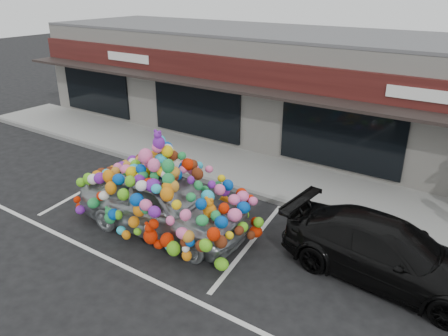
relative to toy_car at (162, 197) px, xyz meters
The scene contains 9 objects.
ground 1.24m from the toy_car, 136.11° to the left, with size 90.00×90.00×0.00m, color black.
shop_building 9.07m from the toy_car, 93.50° to the left, with size 24.00×7.20×4.31m.
sidewalk 4.65m from the toy_car, 96.92° to the left, with size 26.00×3.00×0.15m, color gray.
kerb 3.21m from the toy_car, 100.29° to the left, with size 26.00×0.18×0.16m, color slate.
parking_stripe_left 3.94m from the toy_car, 169.00° to the left, with size 0.12×4.40×0.01m, color silver.
parking_stripe_mid 2.56m from the toy_car, 17.95° to the left, with size 0.12×4.40×0.01m, color silver.
lane_line 2.49m from the toy_car, 50.69° to the right, with size 14.00×0.12×0.01m, color silver.
toy_car is the anchor object (origin of this frame).
black_sedan 5.55m from the toy_car, 12.77° to the left, with size 4.65×1.89×1.35m, color black.
Camera 1 is at (7.59, -7.92, 6.07)m, focal length 35.00 mm.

